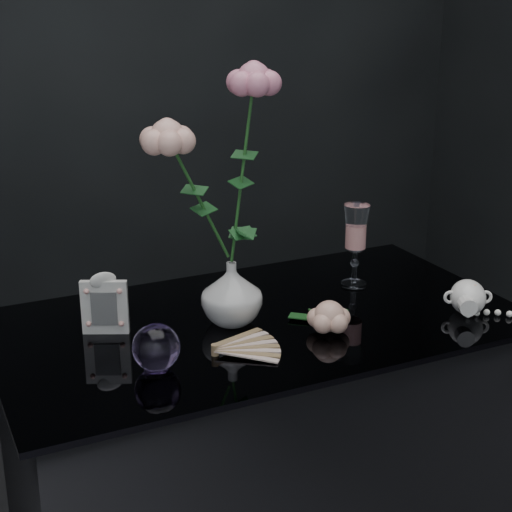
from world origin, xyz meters
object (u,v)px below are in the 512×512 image
wine_glass (355,246)px  paperweight (156,347)px  vase (232,293)px  loose_rose (329,317)px  picture_frame (104,303)px  pearl_jar (468,296)px

wine_glass → paperweight: (-0.53, -0.20, -0.05)m
vase → paperweight: (-0.20, -0.13, -0.02)m
wine_glass → paperweight: bearing=-159.2°
vase → loose_rose: 0.20m
vase → picture_frame: size_ratio=1.02×
vase → pearl_jar: 0.49m
picture_frame → pearl_jar: size_ratio=0.49×
pearl_jar → wine_glass: bearing=143.8°
loose_rose → pearl_jar: pearl_jar is taller
pearl_jar → paperweight: bearing=-157.4°
paperweight → loose_rose: bearing=1.2°
paperweight → vase: bearing=32.7°
paperweight → pearl_jar: bearing=-2.7°
picture_frame → loose_rose: picture_frame is taller
vase → wine_glass: size_ratio=0.68×
wine_glass → loose_rose: (-0.18, -0.20, -0.06)m
vase → paperweight: 0.24m
vase → pearl_jar: size_ratio=0.49×
paperweight → loose_rose: paperweight is taller
picture_frame → loose_rose: size_ratio=0.67×
wine_glass → picture_frame: bearing=-178.6°
wine_glass → pearl_jar: bearing=-61.5°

